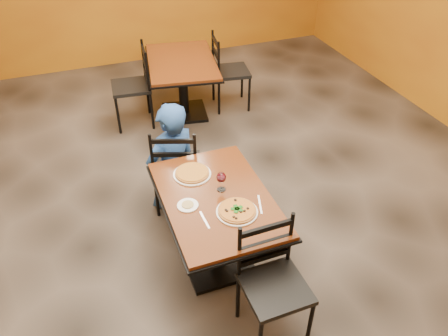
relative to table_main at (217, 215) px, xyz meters
name	(u,v)px	position (x,y,z in m)	size (l,w,h in m)	color
floor	(200,224)	(0.00, 0.50, -0.56)	(7.00, 8.00, 0.01)	black
table_main	(217,215)	(0.00, 0.00, 0.00)	(0.83, 1.23, 0.75)	#60210F
table_second	(182,75)	(0.46, 2.56, 0.00)	(1.03, 1.36, 0.75)	#60210F
chair_main_near	(275,289)	(0.16, -0.75, -0.08)	(0.43, 0.43, 0.95)	black
chair_main_far	(177,165)	(-0.09, 0.87, -0.09)	(0.42, 0.42, 0.93)	black
chair_second_left	(131,87)	(-0.20, 2.56, -0.05)	(0.45, 0.45, 1.01)	black
chair_second_right	(231,72)	(1.11, 2.56, -0.06)	(0.45, 0.45, 0.99)	black
diner	(172,155)	(-0.12, 0.95, -0.01)	(0.56, 0.37, 1.09)	navy
plate_main	(237,212)	(0.08, -0.22, 0.20)	(0.31, 0.31, 0.01)	white
pizza_main	(237,210)	(0.08, -0.22, 0.21)	(0.28, 0.28, 0.02)	maroon
plate_far	(192,174)	(-0.09, 0.33, 0.20)	(0.31, 0.31, 0.01)	white
pizza_far	(192,173)	(-0.09, 0.33, 0.21)	(0.28, 0.28, 0.02)	gold
side_plate	(188,205)	(-0.24, -0.02, 0.20)	(0.16, 0.16, 0.01)	white
dip	(188,204)	(-0.24, -0.02, 0.21)	(0.09, 0.09, 0.01)	tan
wine_glass	(221,181)	(0.06, 0.07, 0.28)	(0.08, 0.08, 0.18)	white
fork	(205,220)	(-0.17, -0.21, 0.20)	(0.01, 0.19, 0.00)	silver
knife	(260,204)	(0.28, -0.20, 0.20)	(0.01, 0.21, 0.00)	silver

